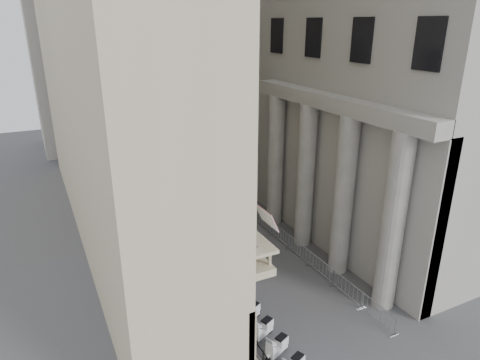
{
  "coord_description": "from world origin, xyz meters",
  "views": [
    {
      "loc": [
        -11.88,
        -8.54,
        14.96
      ],
      "look_at": [
        0.6,
        16.72,
        4.5
      ],
      "focal_mm": 32.0,
      "sensor_mm": 36.0,
      "label": 1
    }
  ],
  "objects_px": {
    "street_lamp": "(149,161)",
    "info_kiosk": "(152,206)",
    "security_tent": "(159,184)",
    "pedestrian_b": "(175,168)",
    "pedestrian_a": "(219,199)"
  },
  "relations": [
    {
      "from": "pedestrian_a",
      "to": "security_tent",
      "type": "bearing_deg",
      "value": -27.83
    },
    {
      "from": "security_tent",
      "to": "street_lamp",
      "type": "distance_m",
      "value": 2.05
    },
    {
      "from": "security_tent",
      "to": "info_kiosk",
      "type": "height_order",
      "value": "security_tent"
    },
    {
      "from": "street_lamp",
      "to": "info_kiosk",
      "type": "bearing_deg",
      "value": -107.13
    },
    {
      "from": "street_lamp",
      "to": "security_tent",
      "type": "bearing_deg",
      "value": -79.2
    },
    {
      "from": "pedestrian_b",
      "to": "pedestrian_a",
      "type": "bearing_deg",
      "value": 106.98
    },
    {
      "from": "security_tent",
      "to": "pedestrian_b",
      "type": "relative_size",
      "value": 2.18
    },
    {
      "from": "info_kiosk",
      "to": "pedestrian_b",
      "type": "relative_size",
      "value": 0.96
    },
    {
      "from": "security_tent",
      "to": "pedestrian_a",
      "type": "distance_m",
      "value": 5.36
    },
    {
      "from": "security_tent",
      "to": "pedestrian_b",
      "type": "xyz_separation_m",
      "value": [
        3.97,
        8.38,
        -1.89
      ]
    },
    {
      "from": "info_kiosk",
      "to": "pedestrian_a",
      "type": "height_order",
      "value": "info_kiosk"
    },
    {
      "from": "info_kiosk",
      "to": "pedestrian_a",
      "type": "relative_size",
      "value": 1.11
    },
    {
      "from": "security_tent",
      "to": "pedestrian_a",
      "type": "height_order",
      "value": "security_tent"
    },
    {
      "from": "security_tent",
      "to": "street_lamp",
      "type": "height_order",
      "value": "street_lamp"
    },
    {
      "from": "info_kiosk",
      "to": "pedestrian_b",
      "type": "height_order",
      "value": "pedestrian_b"
    }
  ]
}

